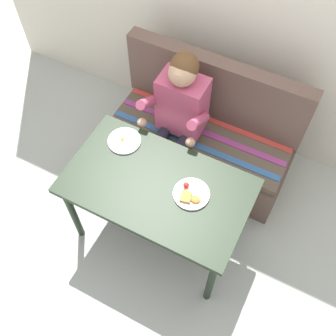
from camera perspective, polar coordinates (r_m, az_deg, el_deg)
ground_plane at (r=3.23m, az=-1.23°, el=-8.95°), size 8.00×8.00×0.00m
table at (r=2.65m, az=-1.48°, el=-3.27°), size 1.20×0.70×0.73m
couch at (r=3.31m, az=4.88°, el=4.29°), size 1.44×0.56×1.00m
person at (r=2.92m, az=1.40°, el=7.79°), size 0.45×0.61×1.21m
plate_breakfast at (r=2.54m, az=3.23°, el=-3.70°), size 0.23×0.23×0.05m
plate_eggs at (r=2.78m, az=-6.18°, el=3.83°), size 0.23×0.23×0.04m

